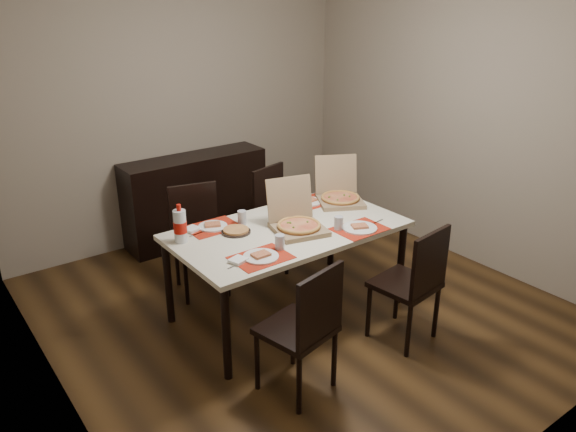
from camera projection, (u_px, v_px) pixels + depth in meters
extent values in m
cube|color=#442C15|center=(300.00, 308.00, 4.71)|extent=(3.80, 4.00, 0.02)
cube|color=gray|center=(180.00, 113.00, 5.70)|extent=(3.80, 0.02, 2.60)
cube|color=gray|center=(34.00, 215.00, 3.15)|extent=(0.02, 4.00, 2.60)
cube|color=gray|center=(461.00, 124.00, 5.27)|extent=(0.02, 4.00, 2.60)
cube|color=black|center=(196.00, 198.00, 5.85)|extent=(1.50, 0.40, 0.90)
cube|color=beige|center=(288.00, 230.00, 4.37)|extent=(1.80, 1.00, 0.04)
cylinder|color=black|center=(226.00, 333.00, 3.72)|extent=(0.06, 0.06, 0.71)
cylinder|color=black|center=(401.00, 264.00, 4.65)|extent=(0.06, 0.06, 0.71)
cylinder|color=black|center=(168.00, 282.00, 4.38)|extent=(0.06, 0.06, 0.71)
cylinder|color=black|center=(331.00, 230.00, 5.31)|extent=(0.06, 0.06, 0.71)
cube|color=black|center=(296.00, 329.00, 3.60)|extent=(0.50, 0.50, 0.04)
cube|color=black|center=(320.00, 306.00, 3.39)|extent=(0.42, 0.12, 0.46)
cylinder|color=black|center=(299.00, 385.00, 3.45)|extent=(0.04, 0.04, 0.43)
cylinder|color=black|center=(334.00, 358.00, 3.70)|extent=(0.04, 0.04, 0.43)
cylinder|color=black|center=(257.00, 361.00, 3.67)|extent=(0.04, 0.04, 0.43)
cylinder|color=black|center=(293.00, 337.00, 3.92)|extent=(0.04, 0.04, 0.43)
cube|color=black|center=(405.00, 284.00, 4.15)|extent=(0.47, 0.47, 0.04)
cube|color=black|center=(430.00, 262.00, 3.93)|extent=(0.42, 0.08, 0.46)
cylinder|color=black|center=(409.00, 331.00, 4.00)|extent=(0.04, 0.04, 0.43)
cylinder|color=black|center=(436.00, 312.00, 4.23)|extent=(0.04, 0.04, 0.43)
cylinder|color=black|center=(369.00, 311.00, 4.24)|extent=(0.04, 0.04, 0.43)
cylinder|color=black|center=(397.00, 295.00, 4.47)|extent=(0.04, 0.04, 0.43)
cube|color=black|center=(200.00, 244.00, 4.80)|extent=(0.51, 0.51, 0.04)
cube|color=black|center=(193.00, 209.00, 4.87)|extent=(0.41, 0.13, 0.46)
cylinder|color=black|center=(216.00, 256.00, 5.11)|extent=(0.04, 0.04, 0.43)
cylinder|color=black|center=(177.00, 263.00, 4.98)|extent=(0.04, 0.04, 0.43)
cylinder|color=black|center=(228.00, 274.00, 4.80)|extent=(0.04, 0.04, 0.43)
cylinder|color=black|center=(186.00, 281.00, 4.67)|extent=(0.04, 0.04, 0.43)
cube|color=black|center=(284.00, 219.00, 5.32)|extent=(0.51, 0.51, 0.04)
cube|color=black|center=(268.00, 190.00, 5.34)|extent=(0.41, 0.13, 0.46)
cylinder|color=black|center=(281.00, 231.00, 5.65)|extent=(0.04, 0.04, 0.43)
cylinder|color=black|center=(257.00, 243.00, 5.39)|extent=(0.04, 0.04, 0.43)
cylinder|color=black|center=(310.00, 240.00, 5.44)|extent=(0.04, 0.04, 0.43)
cylinder|color=black|center=(287.00, 253.00, 5.18)|extent=(0.04, 0.04, 0.43)
cube|color=#B41D0C|center=(261.00, 258.00, 3.88)|extent=(0.40, 0.30, 0.00)
cylinder|color=white|center=(261.00, 256.00, 3.88)|extent=(0.25, 0.25, 0.01)
cube|color=tan|center=(261.00, 255.00, 3.87)|extent=(0.12, 0.09, 0.02)
cylinder|color=#ABAFB6|center=(280.00, 242.00, 3.99)|extent=(0.07, 0.07, 0.11)
cube|color=#B2B2B7|center=(239.00, 264.00, 3.79)|extent=(0.20, 0.04, 0.00)
cube|color=white|center=(238.00, 260.00, 3.82)|extent=(0.13, 0.13, 0.02)
cube|color=#B41D0C|center=(359.00, 229.00, 4.34)|extent=(0.40, 0.30, 0.00)
cylinder|color=white|center=(360.00, 228.00, 4.34)|extent=(0.27, 0.27, 0.01)
cube|color=tan|center=(360.00, 226.00, 4.34)|extent=(0.15, 0.13, 0.02)
cylinder|color=#ABAFB6|center=(339.00, 223.00, 4.31)|extent=(0.07, 0.07, 0.11)
cube|color=#B2B2B7|center=(375.00, 223.00, 4.45)|extent=(0.20, 0.04, 0.00)
cube|color=#B41D0C|center=(213.00, 227.00, 4.37)|extent=(0.40, 0.30, 0.00)
cylinder|color=white|center=(213.00, 226.00, 4.37)|extent=(0.23, 0.23, 0.01)
cube|color=tan|center=(213.00, 224.00, 4.37)|extent=(0.15, 0.13, 0.02)
cylinder|color=#ABAFB6|center=(242.00, 217.00, 4.42)|extent=(0.07, 0.07, 0.11)
cube|color=#B2B2B7|center=(200.00, 233.00, 4.27)|extent=(0.20, 0.04, 0.00)
cube|color=white|center=(192.00, 229.00, 4.31)|extent=(0.13, 0.13, 0.02)
cube|color=#B41D0C|center=(309.00, 202.00, 4.88)|extent=(0.40, 0.30, 0.00)
cylinder|color=white|center=(309.00, 202.00, 4.88)|extent=(0.23, 0.23, 0.01)
cube|color=tan|center=(309.00, 200.00, 4.87)|extent=(0.12, 0.09, 0.02)
cylinder|color=#ABAFB6|center=(294.00, 203.00, 4.72)|extent=(0.07, 0.07, 0.11)
cube|color=#B2B2B7|center=(320.00, 200.00, 4.93)|extent=(0.20, 0.04, 0.00)
cube|color=white|center=(296.00, 225.00, 4.39)|extent=(0.16, 0.16, 0.02)
cube|color=#846B4C|center=(299.00, 229.00, 4.29)|extent=(0.45, 0.45, 0.04)
cube|color=#846B4C|center=(289.00, 198.00, 4.38)|extent=(0.38, 0.17, 0.34)
cylinder|color=tan|center=(299.00, 226.00, 4.28)|extent=(0.39, 0.39, 0.02)
cube|color=#846B4C|center=(340.00, 201.00, 4.86)|extent=(0.50, 0.50, 0.04)
cube|color=#846B4C|center=(336.00, 174.00, 4.96)|extent=(0.37, 0.25, 0.34)
cylinder|color=tan|center=(340.00, 198.00, 4.85)|extent=(0.43, 0.43, 0.02)
cylinder|color=black|center=(236.00, 232.00, 4.28)|extent=(0.23, 0.23, 0.01)
cylinder|color=tan|center=(236.00, 230.00, 4.28)|extent=(0.20, 0.20, 0.02)
imported|color=white|center=(286.00, 219.00, 4.50)|extent=(0.16, 0.16, 0.03)
cylinder|color=silver|center=(180.00, 226.00, 4.08)|extent=(0.09, 0.09, 0.25)
cylinder|color=#AD1107|center=(180.00, 227.00, 4.08)|extent=(0.10, 0.10, 0.09)
cylinder|color=#AD1107|center=(179.00, 208.00, 4.03)|extent=(0.03, 0.03, 0.05)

